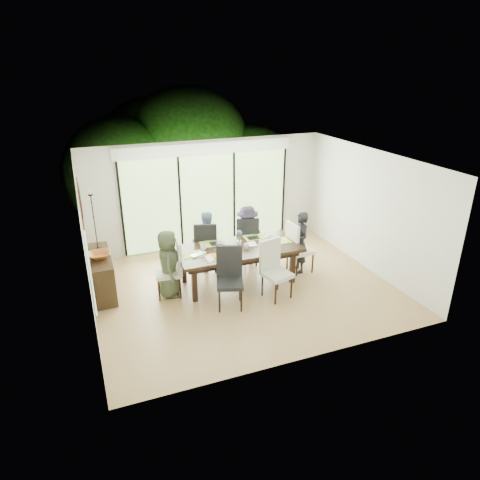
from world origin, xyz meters
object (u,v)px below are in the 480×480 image
object	(u,v)px
vase	(239,243)
cup_c	(271,238)
chair_right_end	(301,247)
person_far_right	(247,235)
sideboard	(102,274)
chair_left_end	(168,268)
chair_far_left	(206,245)
cup_a	(204,247)
person_far_left	(206,241)
person_left_end	(168,264)
chair_near_right	(277,270)
bowl	(100,255)
laptop	(200,255)
chair_far_right	(247,239)
table_top	(238,249)
person_right_end	(300,242)
cup_b	(246,246)
chair_near_left	(230,279)

from	to	relation	value
vase	cup_c	xyz separation A→B (m)	(0.75, 0.05, -0.01)
chair_right_end	person_far_right	size ratio (longest dim) A/B	0.85
person_far_right	sideboard	world-z (taller)	person_far_right
chair_left_end	chair_far_left	size ratio (longest dim) A/B	1.00
cup_a	person_far_left	bearing A→B (deg)	69.81
person_far_right	person_left_end	bearing A→B (deg)	23.59
chair_near_right	bowl	size ratio (longest dim) A/B	2.74
person_left_end	chair_near_right	bearing A→B (deg)	-100.13
laptop	cup_a	distance (m)	0.29
cup_a	vase	bearing A→B (deg)	-7.59
chair_far_right	cup_c	size ratio (longest dim) A/B	8.87
chair_near_right	laptop	distance (m)	1.57
chair_right_end	laptop	bearing A→B (deg)	88.81
table_top	chair_far_left	bearing A→B (deg)	117.90
chair_near_right	person_right_end	world-z (taller)	person_right_end
person_far_left	vase	world-z (taller)	person_far_left
table_top	person_left_end	bearing A→B (deg)	180.00
chair_far_right	person_far_right	world-z (taller)	person_far_right
laptop	person_far_left	bearing A→B (deg)	40.21
vase	cup_b	xyz separation A→B (m)	(0.10, -0.15, -0.02)
person_right_end	sideboard	bearing A→B (deg)	-91.88
chair_far_left	sideboard	distance (m)	2.30
cup_a	table_top	bearing A→B (deg)	-12.09
person_far_right	cup_b	bearing A→B (deg)	68.08
person_far_left	person_left_end	bearing A→B (deg)	33.68
chair_far_right	sideboard	xyz separation A→B (m)	(-3.28, -0.24, -0.18)
chair_near_left	person_left_end	distance (m)	1.31
chair_far_right	cup_a	world-z (taller)	chair_far_right
chair_near_right	cup_c	xyz separation A→B (m)	(0.30, 0.97, 0.27)
chair_right_end	chair_far_right	bearing A→B (deg)	44.55
chair_far_right	cup_b	bearing A→B (deg)	84.68
table_top	cup_a	distance (m)	0.72
chair_near_right	cup_c	world-z (taller)	chair_near_right
cup_c	table_top	bearing A→B (deg)	-172.87
chair_far_left	laptop	world-z (taller)	chair_far_left
chair_far_right	person_left_end	world-z (taller)	person_left_end
person_far_left	table_top	bearing A→B (deg)	113.28
chair_far_right	bowl	bearing A→B (deg)	23.50
cup_b	person_far_right	bearing A→B (deg)	66.73
chair_near_left	cup_b	size ratio (longest dim) A/B	11.00
cup_a	bowl	bearing A→B (deg)	170.08
chair_near_left	person_far_right	size ratio (longest dim) A/B	0.85
chair_near_right	sideboard	world-z (taller)	chair_near_right
chair_right_end	cup_c	world-z (taller)	chair_right_end
chair_near_right	vase	bearing A→B (deg)	101.23
chair_left_end	person_left_end	bearing A→B (deg)	97.86
chair_near_left	cup_c	size ratio (longest dim) A/B	8.87
cup_a	sideboard	size ratio (longest dim) A/B	0.09
table_top	chair_far_left	world-z (taller)	chair_far_left
vase	cup_a	distance (m)	0.76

